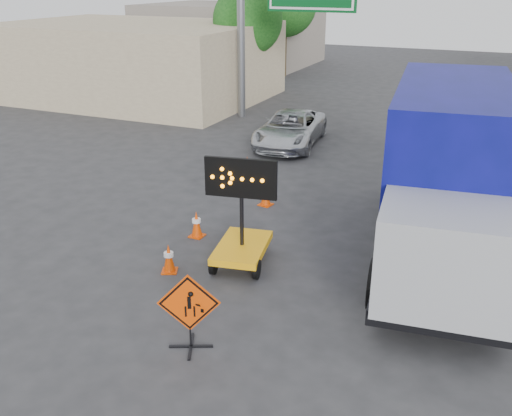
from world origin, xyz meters
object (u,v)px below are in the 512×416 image
Objects in this scene: construction_sign at (189,310)px; box_truck at (448,184)px; pickup_truck at (290,129)px; arrow_board at (242,241)px.

box_truck is (3.65, 5.81, 1.03)m from construction_sign.
pickup_truck is at bearing 124.97° from box_truck.
construction_sign is at bearing -83.30° from pickup_truck.
arrow_board is at bearing -81.99° from pickup_truck.
construction_sign reaches higher than pickup_truck.
box_truck reaches higher than construction_sign.
construction_sign is at bearing -91.42° from arrow_board.
pickup_truck is (-3.18, 13.43, -0.14)m from construction_sign.
construction_sign is 3.44m from arrow_board.
construction_sign is 13.80m from pickup_truck.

